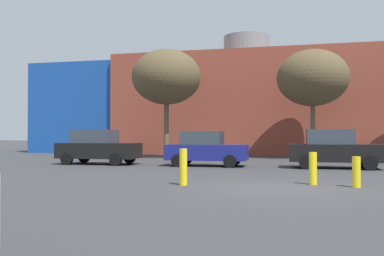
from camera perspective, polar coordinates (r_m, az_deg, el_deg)
The scene contains 10 objects.
ground_plane at distance 12.61m, azimuth 11.23°, elevation -8.01°, with size 200.00×200.00×0.00m, color #38383A.
building_backdrop at distance 37.36m, azimuth 7.41°, elevation 2.94°, with size 37.42×10.01×10.24m.
parked_car_0 at distance 23.10m, azimuth -12.61°, elevation -2.52°, with size 4.26×2.09×1.85m.
parked_car_1 at distance 21.19m, azimuth 1.86°, elevation -2.83°, with size 4.02×1.97×1.74m.
parked_car_2 at distance 20.84m, azimuth 18.65°, elevation -2.69°, with size 4.22×2.07×1.83m.
bare_tree_0 at distance 28.77m, azimuth -3.48°, elevation 6.87°, with size 4.67×4.67×7.37m.
bare_tree_1 at distance 28.84m, azimuth 16.00°, elevation 6.51°, with size 4.64×4.64×7.16m.
bollard_yellow_0 at distance 13.10m, azimuth -1.19°, elevation -5.28°, with size 0.24×0.24×1.13m, color yellow.
bollard_yellow_1 at distance 13.45m, azimuth 21.34°, elevation -5.57°, with size 0.24×0.24×0.91m, color yellow.
bollard_yellow_2 at distance 13.76m, azimuth 16.05°, elevation -5.27°, with size 0.24×0.24×1.02m, color yellow.
Camera 1 is at (0.49, -12.51, 1.54)m, focal length 39.43 mm.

